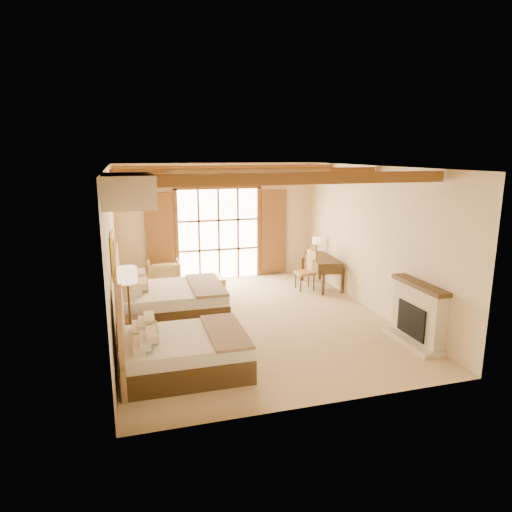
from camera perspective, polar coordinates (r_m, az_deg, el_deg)
name	(u,v)px	position (r m, az deg, el deg)	size (l,w,h in m)	color
floor	(252,320)	(9.79, -0.45, -7.96)	(7.00, 7.00, 0.00)	#CFB68D
wall_back	(218,222)	(12.70, -4.77, 4.29)	(5.50, 5.50, 0.00)	beige
wall_left	(112,254)	(9.01, -17.54, 0.22)	(7.00, 7.00, 0.00)	beige
wall_right	(372,239)	(10.42, 14.27, 2.06)	(7.00, 7.00, 0.00)	beige
ceiling	(252,167)	(9.16, -0.48, 11.11)	(7.00, 7.00, 0.00)	#BB7F3A
ceiling_beams	(252,173)	(9.16, -0.48, 10.36)	(5.39, 4.60, 0.18)	brown
french_doors	(219,235)	(12.70, -4.68, 2.69)	(3.95, 0.08, 2.60)	white
fireplace	(417,317)	(9.00, 19.48, -7.16)	(0.46, 1.40, 1.16)	beige
painting	(114,255)	(8.25, -17.37, 0.17)	(0.06, 0.95, 0.75)	gold
canopy_valance	(129,190)	(6.83, -15.63, 7.98)	(0.70, 1.40, 0.45)	beige
bed_near	(175,349)	(7.55, -10.08, -11.39)	(2.02, 1.58, 1.32)	#4E361D
bed_far	(163,299)	(9.87, -11.58, -5.29)	(2.26, 1.77, 1.48)	#4E361D
nightstand	(133,333)	(8.68, -15.09, -9.27)	(0.45, 0.45, 0.54)	#4E361D
floor_lamp	(127,280)	(8.10, -15.77, -2.96)	(0.33, 0.33, 1.57)	#332818
armchair	(164,275)	(12.07, -11.44, -2.31)	(0.80, 0.83, 0.75)	tan
ottoman	(211,286)	(11.43, -5.65, -3.77)	(0.61, 0.61, 0.45)	#A07254
desk	(322,271)	(12.12, 8.19, -1.86)	(0.83, 1.56, 0.80)	#4E361D
desk_chair	(306,277)	(11.88, 6.23, -2.68)	(0.50, 0.50, 1.02)	olive
desk_lamp	(316,241)	(12.46, 7.57, 1.86)	(0.22, 0.22, 0.43)	#332818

